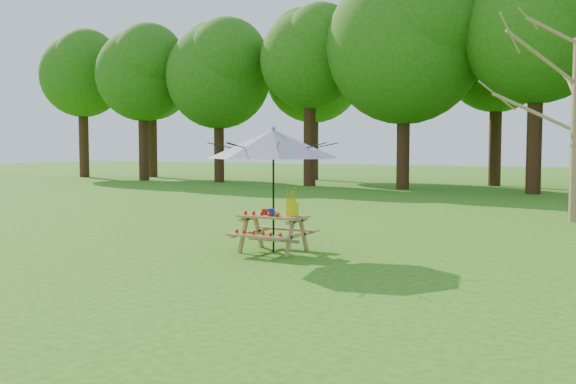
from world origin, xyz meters
The scene contains 7 objects.
ground centered at (0.00, 0.00, 0.00)m, with size 120.00×120.00×0.00m, color #236D14.
treeline centered at (0.00, 22.00, 8.00)m, with size 60.00×12.00×16.00m, color #265F10, non-canonical shape.
picnic_table centered at (0.62, 4.42, 0.33)m, with size 1.20×1.32×0.67m.
patio_umbrella centered at (0.62, 4.42, 1.95)m, with size 2.75×2.75×2.27m.
produce_bins centered at (0.56, 4.43, 0.72)m, with size 0.32×0.40×0.13m.
tomatoes_row centered at (0.47, 4.24, 0.71)m, with size 0.77×0.13×0.07m, color red, non-canonical shape.
flower_bucket centered at (0.97, 4.49, 0.95)m, with size 0.33×0.29×0.52m.
Camera 1 is at (6.44, -5.48, 1.89)m, focal length 40.00 mm.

